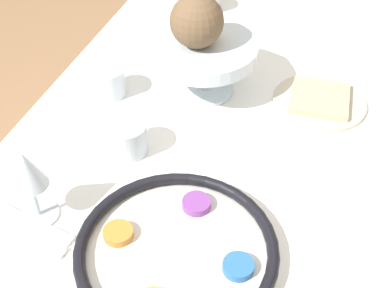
% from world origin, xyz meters
% --- Properties ---
extents(dining_table, '(1.59, 0.99, 0.72)m').
position_xyz_m(dining_table, '(0.00, 0.00, 0.36)').
color(dining_table, white).
rests_on(dining_table, ground_plane).
extents(seder_plate, '(0.32, 0.32, 0.03)m').
position_xyz_m(seder_plate, '(-0.30, 0.08, 0.74)').
color(seder_plate, silver).
rests_on(seder_plate, dining_table).
extents(wine_glass, '(0.07, 0.07, 0.14)m').
position_xyz_m(wine_glass, '(-0.29, 0.33, 0.83)').
color(wine_glass, silver).
rests_on(wine_glass, dining_table).
extents(fruit_stand, '(0.22, 0.22, 0.12)m').
position_xyz_m(fruit_stand, '(0.13, 0.17, 0.82)').
color(fruit_stand, silver).
rests_on(fruit_stand, dining_table).
extents(orange_fruit, '(0.08, 0.08, 0.08)m').
position_xyz_m(orange_fruit, '(0.14, 0.18, 0.88)').
color(orange_fruit, orange).
rests_on(orange_fruit, fruit_stand).
extents(coconut, '(0.11, 0.11, 0.11)m').
position_xyz_m(coconut, '(0.12, 0.18, 0.89)').
color(coconut, brown).
rests_on(coconut, fruit_stand).
extents(bread_plate, '(0.20, 0.20, 0.02)m').
position_xyz_m(bread_plate, '(0.17, -0.08, 0.73)').
color(bread_plate, beige).
rests_on(bread_plate, dining_table).
extents(cup_near, '(0.08, 0.08, 0.06)m').
position_xyz_m(cup_near, '(0.06, 0.36, 0.75)').
color(cup_near, silver).
rests_on(cup_near, dining_table).
extents(cup_far, '(0.08, 0.08, 0.06)m').
position_xyz_m(cup_far, '(-0.10, 0.25, 0.75)').
color(cup_far, silver).
rests_on(cup_far, dining_table).
extents(fork_left, '(0.04, 0.17, 0.01)m').
position_xyz_m(fork_left, '(-0.34, 0.33, 0.73)').
color(fork_left, silver).
rests_on(fork_left, dining_table).
extents(fork_right, '(0.05, 0.17, 0.01)m').
position_xyz_m(fork_right, '(-0.31, 0.33, 0.73)').
color(fork_right, silver).
rests_on(fork_right, dining_table).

